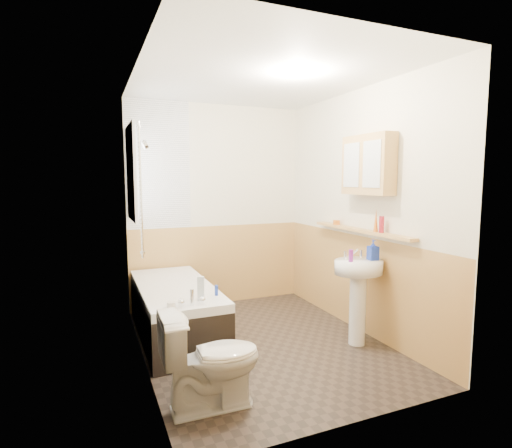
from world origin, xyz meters
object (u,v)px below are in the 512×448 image
at_px(bathtub, 175,309).
at_px(medicine_cabinet, 368,165).
at_px(toilet, 211,360).
at_px(sink, 358,284).
at_px(pine_shelf, 359,230).

relative_size(bathtub, medicine_cabinet, 2.57).
relative_size(toilet, sink, 0.75).
bearing_deg(toilet, sink, -71.19).
bearing_deg(toilet, bathtub, 0.37).
xyz_separation_m(sink, medicine_cabinet, (0.17, 0.13, 1.14)).
height_order(bathtub, pine_shelf, pine_shelf).
height_order(toilet, pine_shelf, pine_shelf).
relative_size(pine_shelf, medicine_cabinet, 2.34).
relative_size(bathtub, pine_shelf, 1.10).
bearing_deg(bathtub, pine_shelf, -19.47).
xyz_separation_m(toilet, pine_shelf, (1.80, 0.76, 0.73)).
bearing_deg(pine_shelf, medicine_cabinet, -101.79).
distance_m(toilet, pine_shelf, 2.08).
bearing_deg(bathtub, sink, -29.57).
height_order(bathtub, toilet, toilet).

